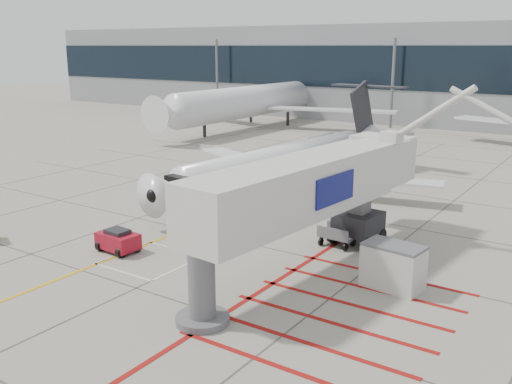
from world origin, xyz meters
The scene contains 9 objects.
ground_plane centered at (0.00, 0.00, 0.00)m, with size 260.00×260.00×0.00m, color #9D9688.
regional_jet centered at (-3.89, 12.79, 3.86)m, with size 23.38×29.47×7.72m, color white, non-canonical shape.
jet_bridge centered at (5.35, 1.60, 3.83)m, with size 9.06×19.13×7.65m, color silver, non-canonical shape.
pushback_tug centered at (-4.38, -1.02, 0.67)m, with size 2.28×1.43×1.33m, color #A30F22, non-canonical shape.
baggage_cart centered at (5.19, 6.48, 0.62)m, with size 1.96×1.24×1.24m, color slate, non-canonical shape.
ground_power_unit centered at (9.86, 2.70, 1.06)m, with size 2.68×1.56×2.12m, color silver, non-canonical shape.
cone_nose centered at (-4.65, 5.31, 0.22)m, with size 0.31×0.31×0.44m, color #EB420C.
cone_side centered at (0.22, 4.97, 0.28)m, with size 0.41×0.41×0.57m, color orange.
bg_aircraft_b centered at (-26.09, 46.00, 6.33)m, with size 37.99×42.21×12.66m, color silver, non-canonical shape.
Camera 1 is at (18.36, -21.28, 10.95)m, focal length 40.00 mm.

